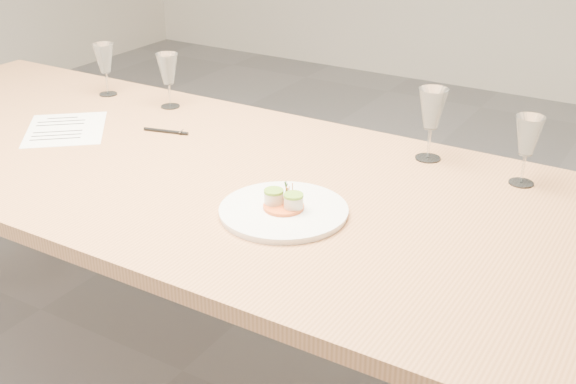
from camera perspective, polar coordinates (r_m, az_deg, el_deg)
The scene contains 9 objects.
ground at distance 2.44m, azimuth -8.33°, elevation -13.80°, with size 7.00×7.00×0.00m, color slate.
dining_table at distance 2.08m, azimuth -9.50°, elevation 0.96°, with size 2.40×1.00×0.75m.
dinner_plate at distance 1.70m, azimuth -0.34°, elevation -1.41°, with size 0.31×0.31×0.08m.
recipe_sheet at distance 2.34m, azimuth -17.18°, elevation 4.77°, with size 0.37×0.37×0.00m.
ballpoint_pen at distance 2.24m, azimuth -9.61°, elevation 4.76°, with size 0.14×0.05×0.01m.
wine_glass_0 at distance 2.61m, azimuth -14.31°, elevation 10.11°, with size 0.07×0.07×0.18m.
wine_glass_1 at distance 2.44m, azimuth -9.48°, elevation 9.48°, with size 0.07×0.07×0.18m.
wine_glass_2 at distance 2.01m, azimuth 11.31°, elevation 6.34°, with size 0.08×0.08×0.20m.
wine_glass_3 at distance 1.91m, azimuth 18.43°, elevation 4.12°, with size 0.07×0.07×0.18m.
Camera 1 is at (1.26, -1.42, 1.53)m, focal length 45.00 mm.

